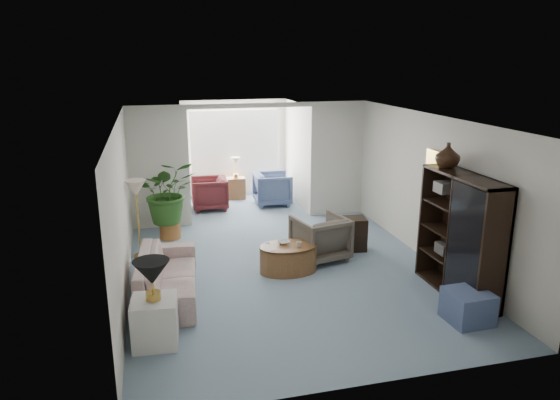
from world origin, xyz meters
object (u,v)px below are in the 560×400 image
object	(u,v)px
coffee_cup	(299,244)
cabinet_urn	(448,155)
floor_lamp	(136,188)
sunroom_table	(236,188)
entertainment_cabinet	(460,236)
side_table_dark	(351,234)
sofa	(167,275)
table_lamp	(152,273)
ottoman	(468,306)
coffee_table	(288,258)
plant_pot	(170,230)
framed_picture	(437,166)
coffee_bowl	(284,242)
sunroom_chair_blue	(273,189)
sunroom_chair_maroon	(209,193)
wingback_chair	(320,238)
end_table	(155,321)

from	to	relation	value
coffee_cup	cabinet_urn	distance (m)	2.67
floor_lamp	sunroom_table	world-z (taller)	floor_lamp
entertainment_cabinet	cabinet_urn	bearing A→B (deg)	90.00
side_table_dark	floor_lamp	bearing A→B (deg)	171.34
sofa	table_lamp	xyz separation A→B (m)	(-0.20, -1.35, 0.63)
ottoman	sunroom_table	distance (m)	7.16
coffee_table	plant_pot	size ratio (longest dim) A/B	2.37
framed_picture	coffee_cup	xyz separation A→B (m)	(-2.28, 0.15, -1.21)
coffee_table	cabinet_urn	world-z (taller)	cabinet_urn
framed_picture	cabinet_urn	xyz separation A→B (m)	(-0.23, -0.64, 0.30)
sofa	coffee_bowl	xyz separation A→B (m)	(1.90, 0.48, 0.16)
framed_picture	table_lamp	xyz separation A→B (m)	(-4.59, -1.48, -0.76)
table_lamp	sunroom_chair_blue	distance (m)	6.37
cabinet_urn	sunroom_chair_maroon	size ratio (longest dim) A/B	0.46
coffee_bowl	side_table_dark	distance (m)	1.56
ottoman	sunroom_chair_maroon	bearing A→B (deg)	113.70
coffee_table	entertainment_cabinet	distance (m)	2.69
coffee_cup	cabinet_urn	size ratio (longest dim) A/B	0.25
table_lamp	floor_lamp	distance (m)	3.01
coffee_bowl	sunroom_table	world-z (taller)	sunroom_table
table_lamp	coffee_table	size ratio (longest dim) A/B	0.46
framed_picture	coffee_table	bearing A→B (deg)	174.03
cabinet_urn	plant_pot	world-z (taller)	cabinet_urn
floor_lamp	coffee_table	bearing A→B (deg)	-28.13
wingback_chair	ottoman	size ratio (longest dim) A/B	1.58
end_table	plant_pot	bearing A→B (deg)	84.81
end_table	sunroom_table	bearing A→B (deg)	72.04
coffee_bowl	cabinet_urn	xyz separation A→B (m)	(2.25, -0.99, 1.52)
sofa	plant_pot	size ratio (longest dim) A/B	5.30
sunroom_table	framed_picture	bearing A→B (deg)	-63.17
entertainment_cabinet	plant_pot	bearing A→B (deg)	138.70
cabinet_urn	sunroom_table	xyz separation A→B (m)	(-2.27, 5.59, -1.73)
sofa	coffee_table	world-z (taller)	sofa
sunroom_table	sunroom_chair_maroon	bearing A→B (deg)	-135.00
sunroom_chair_blue	sunroom_chair_maroon	size ratio (longest dim) A/B	1.04
sunroom_table	coffee_bowl	bearing A→B (deg)	-89.76
wingback_chair	plant_pot	world-z (taller)	wingback_chair
entertainment_cabinet	table_lamp	bearing A→B (deg)	-175.57
framed_picture	side_table_dark	bearing A→B (deg)	138.13
table_lamp	sunroom_table	bearing A→B (deg)	72.04
floor_lamp	entertainment_cabinet	size ratio (longest dim) A/B	0.20
side_table_dark	ottoman	bearing A→B (deg)	-80.25
sofa	coffee_table	xyz separation A→B (m)	(1.95, 0.38, -0.08)
coffee_bowl	wingback_chair	size ratio (longest dim) A/B	0.23
end_table	cabinet_urn	distance (m)	4.75
framed_picture	table_lamp	distance (m)	4.88
coffee_table	sunroom_chair_blue	bearing A→B (deg)	80.21
side_table_dark	entertainment_cabinet	xyz separation A→B (m)	(0.82, -2.08, 0.60)
wingback_chair	sunroom_table	distance (m)	4.37
end_table	ottoman	bearing A→B (deg)	-6.53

